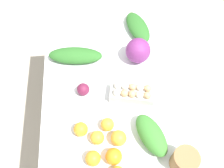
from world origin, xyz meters
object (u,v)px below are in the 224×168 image
object	(u,v)px
beet_root	(83,89)
orange_4	(107,124)
orange_1	(93,158)
orange_5	(81,129)
greens_bunch_scallion	(138,27)
orange_2	(118,138)
orange_0	(114,156)
cabbage_purple	(138,51)
egg_carton	(132,93)
greens_bunch_beet_tops	(75,56)
greens_bunch_kale	(151,135)
orange_6	(97,138)
paper_bag	(184,161)

from	to	relation	value
beet_root	orange_4	xyz separation A→B (m)	(-0.23, -0.12, -0.00)
orange_1	orange_5	xyz separation A→B (m)	(0.16, 0.05, -0.00)
greens_bunch_scallion	beet_root	bearing A→B (deg)	140.09
greens_bunch_scallion	orange_2	size ratio (longest dim) A/B	3.58
orange_0	orange_2	xyz separation A→B (m)	(0.09, -0.03, -0.00)
greens_bunch_scallion	orange_2	world-z (taller)	orange_2
cabbage_purple	orange_1	bearing A→B (deg)	153.09
orange_2	orange_5	bearing A→B (deg)	69.88
egg_carton	greens_bunch_beet_tops	distance (m)	0.44
cabbage_purple	greens_bunch_beet_tops	xyz separation A→B (m)	(0.03, 0.39, -0.04)
cabbage_purple	greens_bunch_kale	xyz separation A→B (m)	(-0.54, 0.01, -0.03)
orange_6	orange_1	bearing A→B (deg)	164.98
greens_bunch_beet_tops	greens_bunch_kale	size ratio (longest dim) A/B	1.37
orange_4	orange_5	size ratio (longest dim) A/B	0.94
orange_5	egg_carton	bearing A→B (deg)	-57.62
greens_bunch_scallion	greens_bunch_kale	xyz separation A→B (m)	(-0.78, 0.05, 0.01)
greens_bunch_scallion	orange_6	bearing A→B (deg)	156.73
greens_bunch_scallion	orange_1	size ratio (longest dim) A/B	3.80
greens_bunch_beet_tops	orange_1	xyz separation A→B (m)	(-0.65, -0.07, -0.00)
beet_root	egg_carton	bearing A→B (deg)	-101.64
cabbage_purple	paper_bag	size ratio (longest dim) A/B	1.25
egg_carton	greens_bunch_scallion	distance (m)	0.53
orange_5	cabbage_purple	bearing A→B (deg)	-38.53
cabbage_purple	greens_bunch_beet_tops	world-z (taller)	cabbage_purple
cabbage_purple	orange_6	distance (m)	0.59
greens_bunch_kale	orange_1	distance (m)	0.31
orange_6	beet_root	bearing A→B (deg)	11.63
orange_4	cabbage_purple	bearing A→B (deg)	-27.03
orange_0	orange_4	size ratio (longest dim) A/B	1.16
cabbage_purple	orange_5	bearing A→B (deg)	141.47
orange_0	orange_1	size ratio (longest dim) A/B	1.08
orange_0	egg_carton	bearing A→B (deg)	-21.97
greens_bunch_kale	greens_bunch_beet_tops	bearing A→B (deg)	33.53
cabbage_purple	beet_root	size ratio (longest dim) A/B	2.11
orange_4	orange_5	bearing A→B (deg)	95.81
cabbage_purple	greens_bunch_kale	size ratio (longest dim) A/B	0.63
orange_0	orange_5	size ratio (longest dim) A/B	1.09
greens_bunch_scallion	beet_root	size ratio (longest dim) A/B	3.99
greens_bunch_beet_tops	orange_1	distance (m)	0.66
paper_bag	beet_root	world-z (taller)	paper_bag
orange_5	paper_bag	bearing A→B (deg)	-114.17
beet_root	greens_bunch_scallion	bearing A→B (deg)	-39.91
orange_2	egg_carton	bearing A→B (deg)	-23.22
greens_bunch_scallion	beet_root	world-z (taller)	same
egg_carton	greens_bunch_kale	distance (m)	0.26
greens_bunch_kale	orange_1	size ratio (longest dim) A/B	3.18
egg_carton	orange_0	xyz separation A→B (m)	(-0.35, 0.14, -0.00)
orange_0	orange_6	distance (m)	0.13
cabbage_purple	orange_5	xyz separation A→B (m)	(-0.47, 0.37, -0.04)
beet_root	orange_0	xyz separation A→B (m)	(-0.40, -0.13, 0.00)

